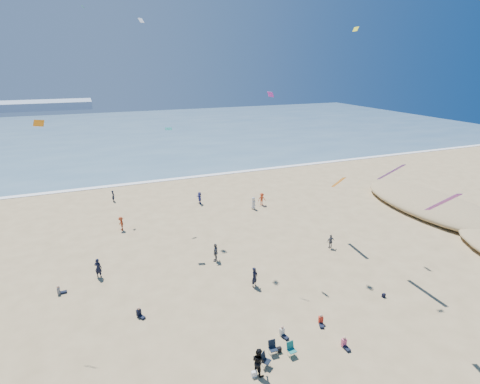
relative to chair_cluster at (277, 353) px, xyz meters
name	(u,v)px	position (x,y,z in m)	size (l,w,h in m)	color
ocean	(118,133)	(-2.21, 93.07, -0.47)	(220.00, 100.00, 0.06)	#476B84
surf_line	(145,182)	(-2.21, 43.07, -0.46)	(220.00, 1.20, 0.08)	white
standing_flyers	(235,247)	(2.62, 14.37, 0.37)	(24.00, 44.15, 1.89)	black
seated_group	(222,317)	(-2.17, 4.96, -0.08)	(19.41, 15.03, 0.84)	silver
chair_cluster	(277,353)	(0.00, 0.00, 0.00)	(2.74, 1.53, 1.00)	black
white_tote	(254,374)	(-2.03, -0.78, -0.30)	(0.35, 0.20, 0.40)	white
black_backpack	(279,350)	(0.42, 0.52, -0.31)	(0.30, 0.22, 0.38)	black
navy_bag	(384,295)	(11.56, 2.86, -0.33)	(0.28, 0.18, 0.34)	black
kites_aloft	(289,111)	(6.55, 11.36, 14.30)	(41.50, 41.73, 29.53)	#901C95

